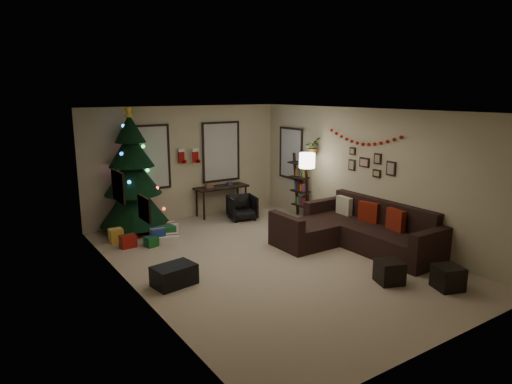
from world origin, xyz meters
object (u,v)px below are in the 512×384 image
at_px(christmas_tree, 133,179).
at_px(desk_chair, 242,207).
at_px(bookshelf, 301,187).
at_px(sofa, 355,232).
at_px(desk, 221,190).

height_order(christmas_tree, desk_chair, christmas_tree).
height_order(christmas_tree, bookshelf, christmas_tree).
bearing_deg(bookshelf, sofa, -101.85).
bearing_deg(desk, sofa, -74.24).
height_order(sofa, desk_chair, sofa).
xyz_separation_m(christmas_tree, bookshelf, (3.73, -1.22, -0.39)).
xyz_separation_m(desk, desk_chair, (0.20, -0.65, -0.35)).
distance_m(christmas_tree, desk_chair, 2.66).
bearing_deg(christmas_tree, desk, 1.57).
bearing_deg(christmas_tree, sofa, -47.21).
bearing_deg(sofa, christmas_tree, 132.79).
bearing_deg(christmas_tree, bookshelf, -18.06).
distance_m(desk, desk_chair, 0.76).
xyz_separation_m(christmas_tree, desk_chair, (2.44, -0.59, -0.86)).
height_order(sofa, desk, sofa).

